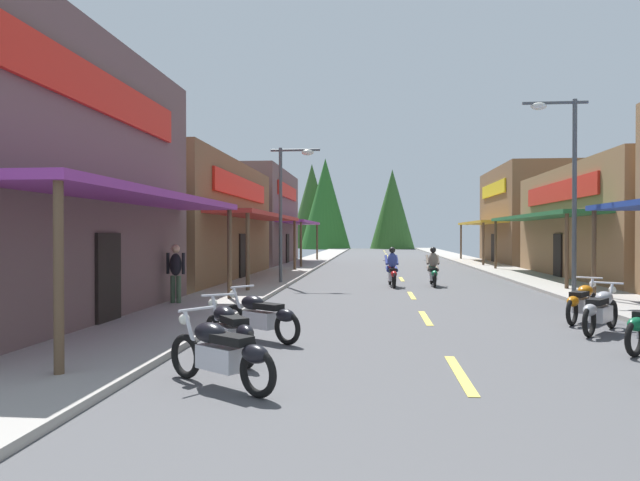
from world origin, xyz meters
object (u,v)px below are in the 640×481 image
rider_cruising_trailing (433,270)px  pedestrian_by_shop (176,270)px  rider_cruising_lead (392,270)px  motorcycle_parked_left_1 (229,330)px  streetlamp_left (288,195)px  motorcycle_parked_right_4 (601,310)px  streetlamp_right (565,170)px  motorcycle_parked_left_0 (221,352)px  motorcycle_parked_right_5 (582,301)px  motorcycle_parked_left_2 (261,315)px

rider_cruising_trailing → pedestrian_by_shop: size_ratio=1.20×
rider_cruising_lead → motorcycle_parked_left_1: bearing=162.5°
streetlamp_left → motorcycle_parked_right_4: size_ratio=3.17×
motorcycle_parked_left_1 → streetlamp_right: bearing=-77.4°
streetlamp_left → rider_cruising_trailing: streetlamp_left is taller
streetlamp_left → streetlamp_right: streetlamp_right is taller
streetlamp_right → pedestrian_by_shop: 12.41m
motorcycle_parked_left_0 → rider_cruising_trailing: size_ratio=0.85×
motorcycle_parked_right_4 → motorcycle_parked_left_0: (-6.79, -4.91, 0.00)m
motorcycle_parked_right_4 → rider_cruising_lead: size_ratio=0.82×
streetlamp_right → motorcycle_parked_right_5: size_ratio=3.55×
rider_cruising_trailing → motorcycle_parked_left_2: bearing=160.3°
rider_cruising_lead → rider_cruising_trailing: 1.70m
motorcycle_parked_right_4 → pedestrian_by_shop: size_ratio=0.99×
pedestrian_by_shop → rider_cruising_lead: bearing=-35.3°
motorcycle_parked_right_4 → motorcycle_parked_left_2: same height
streetlamp_right → motorcycle_parked_right_4: streetlamp_right is taller
motorcycle_parked_left_0 → streetlamp_right: bearing=-91.0°
motorcycle_parked_right_5 → rider_cruising_lead: bearing=61.9°
motorcycle_parked_left_1 → rider_cruising_lead: 13.71m
pedestrian_by_shop → motorcycle_parked_left_2: bearing=-137.0°
motorcycle_parked_left_0 → rider_cruising_lead: 15.32m
motorcycle_parked_left_1 → motorcycle_parked_left_2: (0.18, 1.71, 0.00)m
streetlamp_right → motorcycle_parked_left_0: 14.26m
motorcycle_parked_left_2 → rider_cruising_trailing: (4.56, 12.09, 0.17)m
motorcycle_parked_right_5 → motorcycle_parked_left_0: (-6.95, -6.40, 0.00)m
motorcycle_parked_right_5 → motorcycle_parked_left_2: bearing=149.0°
rider_cruising_trailing → motorcycle_parked_left_1: bearing=162.0°
streetlamp_left → pedestrian_by_shop: bearing=-106.7°
motorcycle_parked_left_0 → rider_cruising_lead: size_ratio=0.85×
motorcycle_parked_right_4 → pedestrian_by_shop: 10.87m
motorcycle_parked_right_5 → rider_cruising_lead: size_ratio=0.83×
streetlamp_right → motorcycle_parked_left_2: (-8.23, -7.75, -3.62)m
motorcycle_parked_left_2 → pedestrian_by_shop: 5.88m
streetlamp_right → motorcycle_parked_right_4: size_ratio=3.60×
motorcycle_parked_left_2 → motorcycle_parked_right_5: bearing=-122.2°
streetlamp_left → motorcycle_parked_left_2: streetlamp_left is taller
streetlamp_right → pedestrian_by_shop: (-11.65, -2.99, -3.07)m
motorcycle_parked_left_2 → rider_cruising_lead: bearing=-69.0°
motorcycle_parked_left_0 → motorcycle_parked_left_2: 3.43m
streetlamp_right → pedestrian_by_shop: bearing=-165.6°
motorcycle_parked_left_2 → rider_cruising_trailing: bearing=-75.6°
motorcycle_parked_left_2 → motorcycle_parked_right_4: bearing=-132.8°
motorcycle_parked_left_0 → rider_cruising_trailing: bearing=-71.0°
motorcycle_parked_right_5 → motorcycle_parked_left_2: same height
motorcycle_parked_right_4 → pedestrian_by_shop: bearing=109.9°
motorcycle_parked_left_2 → rider_cruising_lead: 12.00m
motorcycle_parked_right_4 → rider_cruising_trailing: (-2.38, 10.60, 0.17)m
motorcycle_parked_right_5 → pedestrian_by_shop: 10.67m
rider_cruising_lead → motorcycle_parked_right_4: bearing=-162.8°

